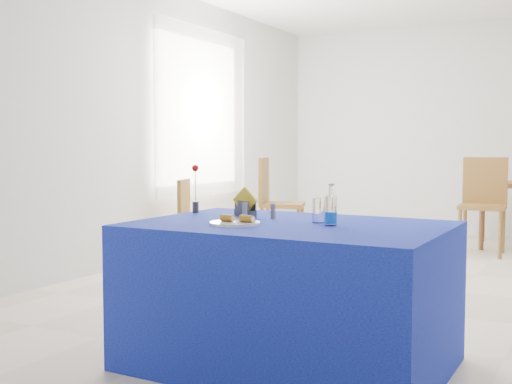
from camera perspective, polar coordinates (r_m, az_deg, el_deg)
floor at (r=5.57m, az=11.87°, el=-8.09°), size 7.00×7.00×0.00m
room_shell at (r=5.48m, az=12.13°, el=10.09°), size 7.00×7.00×7.00m
window_pane at (r=7.26m, az=-5.14°, el=7.08°), size 0.04×1.50×1.60m
curtain at (r=7.22m, az=-4.68°, el=7.10°), size 0.04×1.75×1.85m
plate at (r=3.30m, az=-1.87°, el=-2.80°), size 0.26×0.26×0.01m
drinking_glass at (r=3.40m, az=5.60°, el=-1.64°), size 0.07×0.07×0.13m
salt_shaker at (r=3.61m, az=-1.00°, el=-1.66°), size 0.03×0.03×0.08m
pepper_shaker at (r=3.58m, az=1.52°, el=-1.70°), size 0.03×0.03×0.08m
blue_table at (r=3.44m, az=3.00°, el=-9.08°), size 1.60×1.10×0.76m
water_bottle at (r=3.29m, az=6.69°, el=-1.74°), size 0.06×0.06×0.21m
napkin_holder at (r=3.72m, az=-0.96°, el=-1.40°), size 0.16×0.11×0.17m
rose_vase at (r=3.91m, az=-5.41°, el=0.11°), size 0.04×0.04×0.29m
chair_bg_left at (r=7.38m, az=19.57°, el=-0.52°), size 0.50×0.50×1.05m
chair_win_a at (r=6.36m, az=-5.60°, el=-2.08°), size 0.48×0.48×0.84m
chair_win_b at (r=7.17m, az=1.62°, el=-0.44°), size 0.59×0.59×1.04m
banana_pieces at (r=3.30m, az=-1.68°, el=-2.35°), size 0.18×0.07×0.04m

